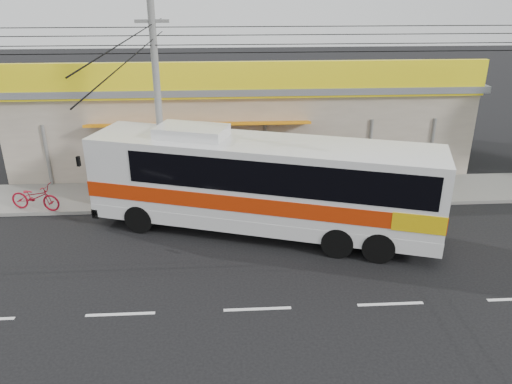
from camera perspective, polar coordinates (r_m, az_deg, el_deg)
ground at (r=17.20m, az=-0.38°, el=-8.32°), size 120.00×120.00×0.00m
sidewalk at (r=22.51m, az=-1.24°, el=-0.20°), size 30.00×3.20×0.15m
lane_markings at (r=15.13m, az=0.17°, el=-13.24°), size 50.00×0.12×0.01m
storefront_building at (r=27.05m, az=-1.80°, el=8.79°), size 22.60×9.20×5.70m
coach_bus at (r=18.45m, az=1.29°, el=1.35°), size 13.16×6.60×3.99m
motorbike_red at (r=22.49m, az=-23.94°, el=-0.54°), size 2.26×1.24×1.13m
utility_pole at (r=19.77m, az=-11.67°, el=16.74°), size 34.00×14.00×8.41m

